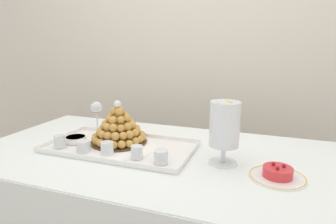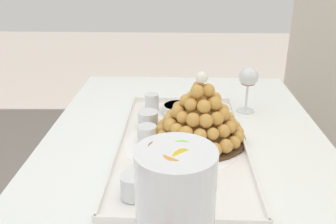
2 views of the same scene
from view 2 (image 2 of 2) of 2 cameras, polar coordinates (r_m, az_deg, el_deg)
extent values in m
cylinder|color=brown|center=(1.76, -8.74, -8.23)|extent=(0.04, 0.04, 0.77)
cylinder|color=brown|center=(1.77, 13.36, -8.50)|extent=(0.04, 0.04, 0.77)
cube|color=brown|center=(0.89, 2.85, -12.23)|extent=(1.62, 0.79, 0.02)
cube|color=white|center=(0.88, 2.86, -11.62)|extent=(1.68, 0.85, 0.00)
cube|color=white|center=(1.70, 2.45, -0.04)|extent=(0.01, 0.85, 0.33)
cube|color=white|center=(1.04, 2.15, -5.41)|extent=(0.66, 0.35, 0.01)
cube|color=white|center=(1.05, -7.54, -4.63)|extent=(0.66, 0.01, 0.02)
cube|color=white|center=(1.05, 11.84, -4.89)|extent=(0.66, 0.01, 0.02)
cube|color=white|center=(1.33, 2.17, 1.88)|extent=(0.01, 0.35, 0.02)
cube|color=white|center=(0.76, 2.15, -16.72)|extent=(0.01, 0.35, 0.02)
cylinder|color=white|center=(1.04, 2.15, -5.22)|extent=(0.32, 0.32, 0.00)
cylinder|color=#4C331E|center=(1.07, 4.93, -4.10)|extent=(0.27, 0.27, 0.01)
cone|color=#B27B38|center=(1.03, 5.08, 0.00)|extent=(0.19, 0.19, 0.16)
sphere|color=gold|center=(0.96, 5.27, -5.93)|extent=(0.03, 0.03, 0.03)
sphere|color=gold|center=(0.97, 7.29, -5.90)|extent=(0.04, 0.04, 0.04)
sphere|color=gold|center=(0.98, 9.03, -5.30)|extent=(0.04, 0.04, 0.04)
sphere|color=gold|center=(1.01, 10.26, -4.75)|extent=(0.04, 0.04, 0.04)
sphere|color=gold|center=(1.04, 10.91, -3.92)|extent=(0.03, 0.03, 0.03)
sphere|color=gold|center=(1.07, 10.94, -3.09)|extent=(0.03, 0.03, 0.03)
sphere|color=gold|center=(1.10, 10.41, -2.25)|extent=(0.04, 0.04, 0.04)
sphere|color=gold|center=(1.12, 9.40, -1.63)|extent=(0.04, 0.04, 0.04)
sphere|color=gold|center=(1.14, 8.04, -1.14)|extent=(0.04, 0.04, 0.04)
sphere|color=gold|center=(1.16, 6.44, -0.79)|extent=(0.04, 0.04, 0.04)
sphere|color=gold|center=(1.16, 4.72, -0.64)|extent=(0.04, 0.04, 0.04)
sphere|color=gold|center=(1.15, 3.03, -0.60)|extent=(0.03, 0.03, 0.03)
sphere|color=gold|center=(1.14, 1.48, -1.02)|extent=(0.03, 0.03, 0.03)
sphere|color=gold|center=(1.12, 0.20, -1.48)|extent=(0.03, 0.03, 0.03)
sphere|color=gold|center=(1.09, -0.69, -2.08)|extent=(0.04, 0.04, 0.04)
sphere|color=gold|center=(1.06, -1.07, -2.87)|extent=(0.04, 0.04, 0.04)
sphere|color=gold|center=(1.03, -0.86, -3.87)|extent=(0.04, 0.04, 0.04)
sphere|color=gold|center=(1.00, -0.04, -4.59)|extent=(0.04, 0.04, 0.04)
sphere|color=gold|center=(0.98, 1.35, -5.39)|extent=(0.03, 0.03, 0.03)
sphere|color=gold|center=(0.96, 3.20, -5.67)|extent=(0.04, 0.04, 0.04)
sphere|color=gold|center=(0.97, 7.04, -3.41)|extent=(0.03, 0.03, 0.03)
sphere|color=gold|center=(0.99, 8.65, -2.96)|extent=(0.04, 0.04, 0.04)
sphere|color=gold|center=(1.02, 9.62, -2.39)|extent=(0.04, 0.04, 0.04)
sphere|color=gold|center=(1.05, 9.84, -1.68)|extent=(0.03, 0.03, 0.03)
sphere|color=gold|center=(1.08, 9.35, -0.80)|extent=(0.03, 0.03, 0.03)
sphere|color=gold|center=(1.10, 8.25, -0.29)|extent=(0.03, 0.03, 0.03)
sphere|color=gold|center=(1.12, 6.74, 0.15)|extent=(0.03, 0.03, 0.03)
sphere|color=gold|center=(1.12, 5.02, 0.50)|extent=(0.04, 0.04, 0.04)
sphere|color=gold|center=(1.12, 3.29, 0.29)|extent=(0.03, 0.03, 0.03)
sphere|color=gold|center=(1.10, 1.78, -0.05)|extent=(0.04, 0.04, 0.04)
sphere|color=gold|center=(1.08, 0.69, -0.57)|extent=(0.04, 0.04, 0.04)
sphere|color=gold|center=(1.05, 0.20, -1.26)|extent=(0.04, 0.04, 0.04)
sphere|color=gold|center=(1.01, 0.44, -2.10)|extent=(0.04, 0.04, 0.04)
sphere|color=gold|center=(0.99, 1.43, -2.80)|extent=(0.04, 0.04, 0.04)
sphere|color=gold|center=(0.97, 3.05, -3.32)|extent=(0.04, 0.04, 0.04)
sphere|color=gold|center=(0.96, 5.04, -3.67)|extent=(0.04, 0.04, 0.04)
sphere|color=gold|center=(0.99, 7.64, -1.03)|extent=(0.04, 0.04, 0.04)
sphere|color=gold|center=(1.02, 8.59, -0.39)|extent=(0.04, 0.04, 0.04)
sphere|color=gold|center=(1.05, 8.55, 0.27)|extent=(0.04, 0.04, 0.04)
sphere|color=gold|center=(1.07, 7.63, 0.95)|extent=(0.04, 0.04, 0.04)
sphere|color=gold|center=(1.09, 6.10, 1.39)|extent=(0.04, 0.04, 0.04)
sphere|color=gold|center=(1.09, 4.34, 1.47)|extent=(0.03, 0.03, 0.03)
sphere|color=gold|center=(1.08, 2.74, 1.13)|extent=(0.03, 0.03, 0.03)
sphere|color=gold|center=(1.05, 1.71, 0.73)|extent=(0.04, 0.04, 0.04)
sphere|color=gold|center=(1.02, 1.53, 0.01)|extent=(0.04, 0.04, 0.04)
sphere|color=gold|center=(0.99, 2.34, -0.86)|extent=(0.04, 0.04, 0.04)
sphere|color=gold|center=(0.97, 3.96, -1.24)|extent=(0.04, 0.04, 0.04)
sphere|color=gold|center=(0.97, 5.93, -1.39)|extent=(0.04, 0.04, 0.04)
sphere|color=gold|center=(1.00, 7.28, 1.33)|extent=(0.04, 0.04, 0.04)
sphere|color=gold|center=(1.04, 7.26, 2.10)|extent=(0.04, 0.04, 0.04)
sphere|color=gold|center=(1.06, 5.71, 2.58)|extent=(0.04, 0.04, 0.04)
sphere|color=gold|center=(1.05, 3.77, 2.38)|extent=(0.03, 0.03, 0.03)
sphere|color=gold|center=(1.02, 2.81, 1.78)|extent=(0.04, 0.04, 0.04)
sphere|color=gold|center=(0.99, 3.60, 1.17)|extent=(0.03, 0.03, 0.03)
sphere|color=gold|center=(0.98, 5.63, 0.85)|extent=(0.04, 0.04, 0.04)
sphere|color=gold|center=(1.01, 6.27, 3.42)|extent=(0.04, 0.04, 0.04)
sphere|color=gold|center=(1.02, 4.81, 3.88)|extent=(0.04, 0.04, 0.04)
sphere|color=gold|center=(0.99, 4.57, 3.24)|extent=(0.04, 0.04, 0.04)
sphere|color=white|center=(1.00, 5.29, 5.36)|extent=(0.03, 0.03, 0.03)
cylinder|color=silver|center=(1.26, -2.55, 1.56)|extent=(0.05, 0.05, 0.06)
cylinder|color=#F4EAC6|center=(1.26, -2.54, 0.89)|extent=(0.04, 0.04, 0.02)
cylinder|color=white|center=(1.26, -2.55, 1.75)|extent=(0.04, 0.04, 0.02)
sphere|color=brown|center=(1.25, -2.64, 2.18)|extent=(0.01, 0.01, 0.01)
cylinder|color=silver|center=(1.14, -3.14, -1.09)|extent=(0.06, 0.06, 0.05)
cylinder|color=gold|center=(1.14, -3.13, -1.71)|extent=(0.06, 0.06, 0.02)
cylinder|color=#EAC166|center=(1.14, -3.15, -0.91)|extent=(0.06, 0.06, 0.01)
sphere|color=brown|center=(1.13, -2.87, -0.39)|extent=(0.02, 0.02, 0.02)
cylinder|color=silver|center=(1.03, -3.33, -3.57)|extent=(0.06, 0.06, 0.05)
cylinder|color=brown|center=(1.04, -3.31, -4.31)|extent=(0.05, 0.05, 0.02)
cylinder|color=#8C603D|center=(1.03, -3.33, -3.36)|extent=(0.05, 0.05, 0.02)
sphere|color=brown|center=(1.02, -3.82, -2.95)|extent=(0.02, 0.02, 0.02)
cylinder|color=silver|center=(0.91, -3.84, -7.51)|extent=(0.05, 0.05, 0.05)
cylinder|color=gold|center=(0.92, -3.81, -8.30)|extent=(0.04, 0.04, 0.02)
cylinder|color=#EAC166|center=(0.91, -3.84, -7.28)|extent=(0.04, 0.04, 0.02)
sphere|color=brown|center=(0.90, -3.60, -6.75)|extent=(0.01, 0.01, 0.01)
cylinder|color=silver|center=(0.82, -5.49, -11.48)|extent=(0.06, 0.06, 0.05)
cylinder|color=#F4EAC6|center=(0.83, -5.45, -12.33)|extent=(0.05, 0.05, 0.02)
cylinder|color=white|center=(0.82, -5.50, -11.23)|extent=(0.05, 0.05, 0.02)
sphere|color=brown|center=(0.81, -5.00, -10.62)|extent=(0.02, 0.02, 0.02)
cylinder|color=white|center=(1.24, 1.46, 0.54)|extent=(0.10, 0.10, 0.03)
cylinder|color=#F2CC59|center=(1.24, 1.47, 1.03)|extent=(0.09, 0.09, 0.00)
cylinder|color=white|center=(0.55, 1.18, -14.16)|extent=(0.12, 0.12, 0.18)
cylinder|color=#F9A54C|center=(0.60, 2.32, -17.14)|extent=(0.06, 0.04, 0.06)
cylinder|color=#F9A54C|center=(0.59, 1.51, -14.96)|extent=(0.04, 0.04, 0.03)
cylinder|color=#F9A54C|center=(0.58, -1.12, -16.29)|extent=(0.05, 0.05, 0.05)
cylinder|color=pink|center=(0.56, 3.35, -14.81)|extent=(0.05, 0.04, 0.05)
cylinder|color=#9ED860|center=(0.57, 1.25, -14.10)|extent=(0.05, 0.04, 0.04)
cylinder|color=#9ED860|center=(0.55, -1.64, -15.88)|extent=(0.05, 0.04, 0.05)
cylinder|color=#72B2E0|center=(0.54, 1.09, -16.22)|extent=(0.06, 0.04, 0.06)
cylinder|color=#E54C47|center=(0.56, 2.66, -12.67)|extent=(0.06, 0.04, 0.05)
cylinder|color=brown|center=(0.55, -1.22, -13.35)|extent=(0.04, 0.05, 0.05)
cylinder|color=#D199D8|center=(0.53, 1.90, -15.00)|extent=(0.06, 0.04, 0.06)
cylinder|color=brown|center=(0.56, 1.01, -9.77)|extent=(0.05, 0.05, 0.04)
cylinder|color=#9ED860|center=(0.53, -0.62, -11.54)|extent=(0.04, 0.04, 0.04)
cylinder|color=pink|center=(0.51, 1.15, -13.16)|extent=(0.04, 0.04, 0.04)
cylinder|color=#F9A54C|center=(0.53, 2.52, -11.77)|extent=(0.05, 0.04, 0.05)
cylinder|color=#72B2E0|center=(0.55, 0.35, -7.93)|extent=(0.05, 0.04, 0.05)
cylinder|color=#9ED860|center=(0.51, -1.20, -10.53)|extent=(0.05, 0.05, 0.05)
cylinder|color=#F9A54C|center=(0.50, 3.61, -11.12)|extent=(0.05, 0.04, 0.05)
cylinder|color=#72B2E0|center=(0.54, 4.27, -8.74)|extent=(0.06, 0.05, 0.06)
cylinder|color=brown|center=(0.53, -1.43, -6.88)|extent=(0.05, 0.05, 0.04)
cylinder|color=#F9A54C|center=(0.50, 0.83, -8.53)|extent=(0.05, 0.04, 0.05)
cylinder|color=yellow|center=(0.50, 2.31, -8.27)|extent=(0.06, 0.04, 0.05)
cylinder|color=#9ED860|center=(0.53, 2.14, -6.90)|extent=(0.05, 0.04, 0.04)
cylinder|color=silver|center=(1.30, 12.02, 0.19)|extent=(0.06, 0.06, 0.00)
cylinder|color=silver|center=(1.28, 12.20, 2.18)|extent=(0.01, 0.01, 0.09)
sphere|color=silver|center=(1.26, 12.49, 5.40)|extent=(0.07, 0.07, 0.07)
cylinder|color=maroon|center=(1.26, 12.45, 4.95)|extent=(0.05, 0.05, 0.03)
camera|label=1|loc=(1.11, -73.72, 4.89)|focal=30.31mm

